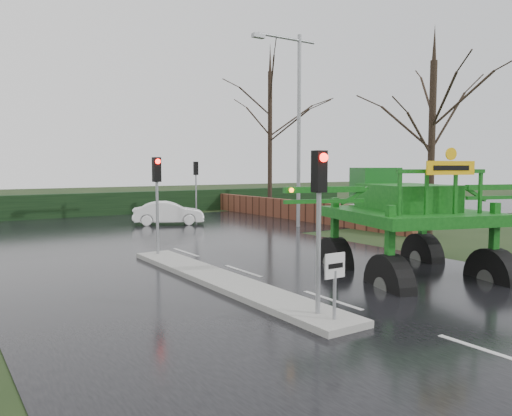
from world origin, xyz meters
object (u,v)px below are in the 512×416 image
traffic_signal_mid (157,184)px  crop_sprayer (386,205)px  street_light_right (294,113)px  white_sedan (169,225)px  traffic_signal_near (319,197)px  traffic_signal_far (196,176)px  keep_left_sign (335,275)px

traffic_signal_mid → crop_sprayer: (3.42, -7.22, -0.41)m
street_light_right → white_sedan: bearing=136.5°
street_light_right → crop_sprayer: (-6.07, -11.73, -3.81)m
traffic_signal_mid → street_light_right: (9.49, 4.51, 3.40)m
traffic_signal_near → crop_sprayer: bearing=20.5°
traffic_signal_near → traffic_signal_far: (7.80, 21.02, 0.00)m
street_light_right → white_sedan: (-5.03, 4.77, -5.99)m
traffic_signal_mid → white_sedan: (4.47, 9.28, -2.59)m
traffic_signal_mid → street_light_right: bearing=25.4°
traffic_signal_near → crop_sprayer: crop_sprayer is taller
keep_left_sign → white_sedan: keep_left_sign is taller
traffic_signal_far → street_light_right: bearing=101.9°
traffic_signal_near → white_sedan: traffic_signal_near is taller
crop_sprayer → white_sedan: bearing=103.5°
crop_sprayer → white_sedan: 16.68m
crop_sprayer → traffic_signal_near: bearing=-142.4°
keep_left_sign → crop_sprayer: bearing=27.3°
keep_left_sign → white_sedan: (4.47, 18.27, -1.06)m
traffic_signal_far → traffic_signal_near: bearing=69.6°
keep_left_sign → traffic_signal_near: (0.00, 0.49, 1.53)m
keep_left_sign → traffic_signal_mid: 9.12m
keep_left_sign → traffic_signal_mid: (0.00, 8.99, 1.53)m
traffic_signal_near → traffic_signal_far: size_ratio=1.00×
keep_left_sign → traffic_signal_near: traffic_signal_near is taller
traffic_signal_near → crop_sprayer: size_ratio=0.44×
white_sedan → traffic_signal_mid: bearing=178.1°
crop_sprayer → white_sedan: size_ratio=2.06×
traffic_signal_mid → street_light_right: 11.05m
crop_sprayer → traffic_signal_mid: bearing=132.5°
keep_left_sign → traffic_signal_far: bearing=70.1°
traffic_signal_mid → crop_sprayer: crop_sprayer is taller
keep_left_sign → traffic_signal_far: size_ratio=0.38×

